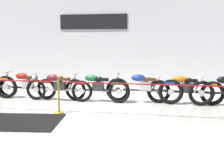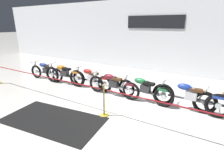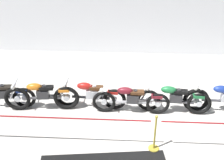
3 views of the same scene
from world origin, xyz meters
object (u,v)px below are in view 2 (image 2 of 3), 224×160
(motorcycle_orange_1, at_px, (64,74))
(motorcycle_blue_5, at_px, (189,97))
(stanchion_mid_left, at_px, (104,105))
(stanchion_far_left, at_px, (69,86))
(motorcycle_green_4, at_px, (144,90))
(motorcycle_red_2, at_px, (91,79))
(motorcycle_blue_0, at_px, (46,71))
(motorcycle_maroon_3, at_px, (113,85))
(floor_banner, at_px, (53,120))

(motorcycle_orange_1, bearing_deg, motorcycle_blue_5, 1.48)
(stanchion_mid_left, bearing_deg, stanchion_far_left, 180.00)
(motorcycle_green_4, bearing_deg, motorcycle_red_2, 177.88)
(motorcycle_orange_1, relative_size, stanchion_mid_left, 2.16)
(motorcycle_orange_1, height_order, motorcycle_red_2, motorcycle_orange_1)
(motorcycle_blue_0, bearing_deg, motorcycle_maroon_3, -0.81)
(motorcycle_red_2, height_order, motorcycle_green_4, motorcycle_green_4)
(motorcycle_maroon_3, xyz_separation_m, motorcycle_green_4, (1.28, 0.10, 0.00))
(stanchion_far_left, bearing_deg, motorcycle_maroon_3, 62.13)
(motorcycle_red_2, relative_size, motorcycle_green_4, 0.98)
(motorcycle_orange_1, relative_size, stanchion_far_left, 0.18)
(motorcycle_red_2, height_order, floor_banner, motorcycle_red_2)
(motorcycle_red_2, height_order, motorcycle_blue_5, motorcycle_blue_5)
(stanchion_far_left, height_order, stanchion_mid_left, same)
(motorcycle_orange_1, bearing_deg, motorcycle_blue_0, 178.57)
(motorcycle_red_2, distance_m, motorcycle_blue_5, 4.04)
(motorcycle_green_4, distance_m, motorcycle_blue_5, 1.53)
(motorcycle_maroon_3, bearing_deg, floor_banner, -103.03)
(motorcycle_orange_1, distance_m, motorcycle_maroon_3, 2.70)
(motorcycle_blue_0, height_order, floor_banner, motorcycle_blue_0)
(motorcycle_red_2, height_order, stanchion_far_left, stanchion_far_left)
(motorcycle_orange_1, distance_m, motorcycle_red_2, 1.49)
(motorcycle_green_4, bearing_deg, motorcycle_blue_0, -179.56)
(motorcycle_orange_1, xyz_separation_m, floor_banner, (2.11, -2.59, -0.48))
(stanchion_far_left, distance_m, stanchion_mid_left, 1.48)
(motorcycle_blue_0, height_order, motorcycle_blue_5, motorcycle_blue_5)
(motorcycle_maroon_3, bearing_deg, stanchion_far_left, -117.87)
(motorcycle_blue_0, xyz_separation_m, motorcycle_maroon_3, (4.01, -0.06, 0.01))
(motorcycle_blue_5, relative_size, stanchion_mid_left, 2.36)
(motorcycle_orange_1, height_order, floor_banner, motorcycle_orange_1)
(stanchion_far_left, distance_m, floor_banner, 1.28)
(stanchion_mid_left, height_order, floor_banner, stanchion_mid_left)
(motorcycle_orange_1, height_order, stanchion_mid_left, stanchion_mid_left)
(motorcycle_green_4, xyz_separation_m, floor_banner, (-1.88, -2.66, -0.47))
(motorcycle_blue_0, height_order, motorcycle_red_2, motorcycle_red_2)
(motorcycle_blue_0, xyz_separation_m, motorcycle_orange_1, (1.30, -0.03, 0.02))
(motorcycle_green_4, relative_size, motorcycle_blue_5, 0.89)
(stanchion_far_left, relative_size, stanchion_mid_left, 11.79)
(motorcycle_maroon_3, relative_size, stanchion_mid_left, 2.20)
(motorcycle_blue_0, bearing_deg, motorcycle_green_4, 0.44)
(motorcycle_maroon_3, distance_m, motorcycle_green_4, 1.29)
(motorcycle_green_4, distance_m, stanchion_far_left, 2.68)
(stanchion_far_left, bearing_deg, motorcycle_green_4, 38.06)
(motorcycle_blue_0, distance_m, motorcycle_blue_5, 6.82)
(motorcycle_maroon_3, distance_m, motorcycle_blue_5, 2.82)
(motorcycle_blue_0, distance_m, motorcycle_green_4, 5.29)
(motorcycle_blue_5, bearing_deg, stanchion_far_left, -154.74)
(motorcycle_blue_5, bearing_deg, motorcycle_orange_1, -178.52)
(motorcycle_orange_1, bearing_deg, motorcycle_red_2, 6.40)
(motorcycle_maroon_3, distance_m, stanchion_far_left, 1.78)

